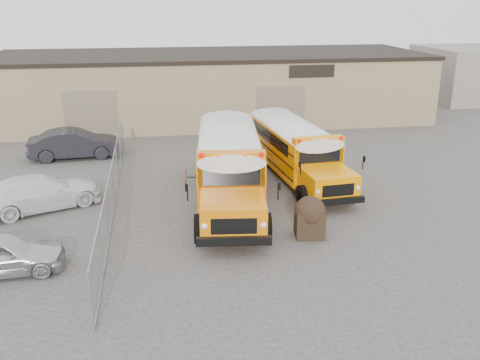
{
  "coord_description": "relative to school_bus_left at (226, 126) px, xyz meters",
  "views": [
    {
      "loc": [
        -4.12,
        -18.52,
        8.4
      ],
      "look_at": [
        -0.94,
        1.06,
        1.6
      ],
      "focal_mm": 40.0,
      "sensor_mm": 36.0,
      "label": 1
    }
  ],
  "objects": [
    {
      "name": "ground",
      "position": [
        0.34,
        -9.54,
        -1.78
      ],
      "size": [
        120.0,
        120.0,
        0.0
      ],
      "primitive_type": "plane",
      "color": "#3E3B39",
      "rests_on": "ground"
    },
    {
      "name": "warehouse",
      "position": [
        0.34,
        10.45,
        0.59
      ],
      "size": [
        30.2,
        10.2,
        4.67
      ],
      "color": "#907F59",
      "rests_on": "ground"
    },
    {
      "name": "chainlink_fence",
      "position": [
        -5.66,
        -6.54,
        -0.88
      ],
      "size": [
        0.07,
        18.07,
        1.81
      ],
      "color": "gray",
      "rests_on": "ground"
    },
    {
      "name": "school_bus_left",
      "position": [
        0.0,
        0.0,
        0.0
      ],
      "size": [
        3.85,
        10.73,
        3.08
      ],
      "color": "orange",
      "rests_on": "ground"
    },
    {
      "name": "school_bus_right",
      "position": [
        2.36,
        1.84,
        -0.2
      ],
      "size": [
        3.17,
        9.52,
        2.73
      ],
      "color": "#FE8F00",
      "rests_on": "ground"
    },
    {
      "name": "tarp_bundle",
      "position": [
        1.65,
        -10.63,
        -0.98
      ],
      "size": [
        1.16,
        1.15,
        1.56
      ],
      "color": "black",
      "rests_on": "ground"
    },
    {
      "name": "car_silver",
      "position": [
        -8.85,
        -11.78,
        -1.11
      ],
      "size": [
        4.05,
        1.89,
        1.34
      ],
      "primitive_type": "imported",
      "rotation": [
        0.0,
        0.0,
        1.65
      ],
      "color": "silver",
      "rests_on": "ground"
    },
    {
      "name": "car_white",
      "position": [
        -8.66,
        -6.17,
        -1.06
      ],
      "size": [
        5.38,
        3.95,
        1.45
      ],
      "primitive_type": "imported",
      "rotation": [
        0.0,
        0.0,
        2.01
      ],
      "color": "white",
      "rests_on": "ground"
    },
    {
      "name": "car_dark",
      "position": [
        -8.18,
        1.31,
        -0.98
      ],
      "size": [
        5.0,
        2.13,
        1.6
      ],
      "primitive_type": "imported",
      "rotation": [
        0.0,
        0.0,
        1.66
      ],
      "color": "black",
      "rests_on": "ground"
    }
  ]
}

